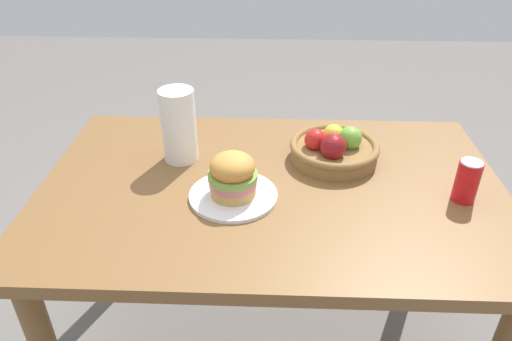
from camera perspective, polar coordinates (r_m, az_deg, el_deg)
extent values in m
cube|color=brown|center=(1.46, 1.78, -2.23)|extent=(1.40, 0.90, 0.04)
cylinder|color=brown|center=(2.08, -15.68, -4.59)|extent=(0.07, 0.07, 0.71)
cylinder|color=brown|center=(2.08, 19.20, -5.31)|extent=(0.07, 0.07, 0.71)
cylinder|color=white|center=(1.39, -2.83, -2.97)|extent=(0.26, 0.26, 0.01)
cylinder|color=tan|center=(1.38, -2.86, -2.26)|extent=(0.13, 0.13, 0.03)
cylinder|color=#C67075|center=(1.36, -2.88, -1.35)|extent=(0.14, 0.14, 0.02)
cylinder|color=#84A84C|center=(1.35, -2.91, -0.65)|extent=(0.14, 0.14, 0.02)
ellipsoid|color=gold|center=(1.34, -2.94, 0.46)|extent=(0.13, 0.13, 0.08)
cylinder|color=red|center=(1.47, 23.75, -1.22)|extent=(0.07, 0.07, 0.12)
cylinder|color=silver|center=(1.44, 24.28, 0.88)|extent=(0.06, 0.06, 0.00)
cylinder|color=olive|center=(1.58, 9.17, 2.13)|extent=(0.28, 0.28, 0.05)
torus|color=olive|center=(1.57, 9.25, 2.92)|extent=(0.29, 0.29, 0.02)
sphere|color=#6BAD38|center=(1.56, 11.04, 3.80)|extent=(0.08, 0.08, 0.08)
sphere|color=gold|center=(1.58, 9.14, 4.24)|extent=(0.07, 0.07, 0.07)
sphere|color=red|center=(1.54, 7.00, 3.66)|extent=(0.07, 0.07, 0.07)
sphere|color=maroon|center=(1.50, 9.06, 2.81)|extent=(0.08, 0.08, 0.08)
cylinder|color=white|center=(1.54, -9.29, 5.30)|extent=(0.11, 0.11, 0.24)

